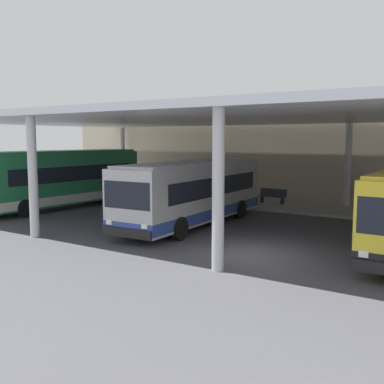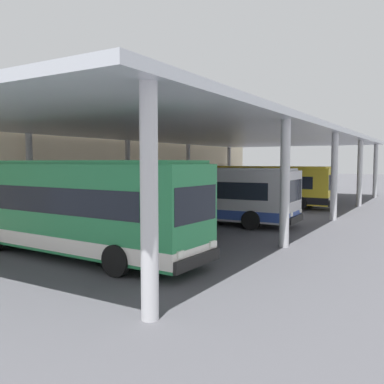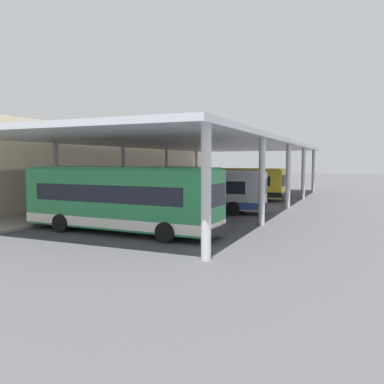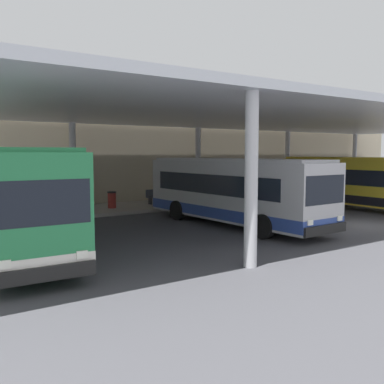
{
  "view_description": "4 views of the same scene",
  "coord_description": "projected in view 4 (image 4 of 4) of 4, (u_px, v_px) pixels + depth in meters",
  "views": [
    {
      "loc": [
        7.11,
        -14.85,
        4.25
      ],
      "look_at": [
        -4.5,
        2.83,
        1.76
      ],
      "focal_mm": 41.91,
      "sensor_mm": 36.0,
      "label": 1
    },
    {
      "loc": [
        -25.74,
        -7.94,
        3.52
      ],
      "look_at": [
        -5.25,
        4.36,
        1.77
      ],
      "focal_mm": 38.66,
      "sensor_mm": 36.0,
      "label": 2
    },
    {
      "loc": [
        -32.47,
        -7.97,
        3.86
      ],
      "look_at": [
        -3.17,
        4.75,
        1.34
      ],
      "focal_mm": 36.39,
      "sensor_mm": 36.0,
      "label": 3
    },
    {
      "loc": [
        -17.82,
        -12.0,
        3.44
      ],
      "look_at": [
        -6.06,
        5.34,
        1.51
      ],
      "focal_mm": 39.98,
      "sensor_mm": 36.0,
      "label": 4
    }
  ],
  "objects": [
    {
      "name": "platform_kerb",
      "position": [
        212.0,
        201.0,
        29.84
      ],
      "size": [
        42.0,
        4.5,
        0.18
      ],
      "primitive_type": "cube",
      "color": "#A39E93",
      "rests_on": "ground"
    },
    {
      "name": "bench_waiting",
      "position": [
        159.0,
        196.0,
        27.49
      ],
      "size": [
        1.8,
        0.45,
        0.92
      ],
      "color": "#383D47",
      "rests_on": "platform_kerb"
    },
    {
      "name": "trash_bin",
      "position": [
        112.0,
        200.0,
        25.24
      ],
      "size": [
        0.52,
        0.52,
        0.98
      ],
      "color": "maroon",
      "rests_on": "platform_kerb"
    },
    {
      "name": "bus_middle_bay",
      "position": [
        358.0,
        182.0,
        26.17
      ],
      "size": [
        2.87,
        10.58,
        3.17
      ],
      "color": "yellow",
      "rests_on": "ground"
    },
    {
      "name": "bus_nearest_bay",
      "position": [
        5.0,
        199.0,
        14.86
      ],
      "size": [
        2.99,
        11.41,
        3.57
      ],
      "color": "#28844C",
      "rests_on": "ground"
    },
    {
      "name": "station_building_facade",
      "position": [
        187.0,
        152.0,
        32.21
      ],
      "size": [
        48.0,
        1.6,
        6.99
      ],
      "primitive_type": "cube",
      "color": "#C1B293",
      "rests_on": "ground"
    },
    {
      "name": "canopy_shelter",
      "position": [
        279.0,
        120.0,
        24.21
      ],
      "size": [
        40.0,
        17.0,
        5.55
      ],
      "color": "silver",
      "rests_on": "ground"
    },
    {
      "name": "bus_second_bay",
      "position": [
        233.0,
        191.0,
        20.24
      ],
      "size": [
        3.01,
        10.62,
        3.17
      ],
      "color": "#B7B7BC",
      "rests_on": "ground"
    },
    {
      "name": "ground_plane",
      "position": [
        361.0,
        226.0,
        20.16
      ],
      "size": [
        200.0,
        200.0,
        0.0
      ],
      "primitive_type": "plane",
      "color": "#47474C"
    }
  ]
}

